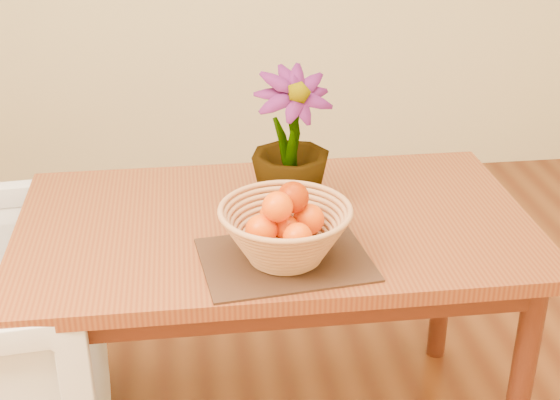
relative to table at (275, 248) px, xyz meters
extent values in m
cube|color=brown|center=(0.00, 0.00, 0.07)|extent=(1.40, 0.80, 0.04)
cube|color=#441C10|center=(0.00, 0.00, 0.01)|extent=(1.28, 0.68, 0.08)
cylinder|color=#441C10|center=(0.62, -0.32, -0.31)|extent=(0.06, 0.06, 0.71)
cylinder|color=#441C10|center=(-0.62, 0.32, -0.31)|extent=(0.06, 0.06, 0.71)
cylinder|color=#441C10|center=(0.62, 0.32, -0.31)|extent=(0.06, 0.06, 0.71)
cube|color=#392314|center=(0.00, -0.22, 0.09)|extent=(0.44, 0.35, 0.01)
cylinder|color=tan|center=(0.00, -0.22, 0.10)|extent=(0.17, 0.17, 0.01)
sphere|color=#EF4503|center=(0.00, -0.22, 0.18)|extent=(0.06, 0.06, 0.06)
sphere|color=#EF4503|center=(0.06, -0.20, 0.19)|extent=(0.08, 0.08, 0.08)
sphere|color=#EF4503|center=(-0.02, -0.16, 0.19)|extent=(0.07, 0.07, 0.07)
sphere|color=#EF4503|center=(-0.06, -0.24, 0.19)|extent=(0.08, 0.08, 0.08)
sphere|color=#EF4503|center=(0.02, -0.28, 0.19)|extent=(0.07, 0.07, 0.07)
sphere|color=#EF4503|center=(0.02, -0.20, 0.25)|extent=(0.08, 0.08, 0.08)
sphere|color=#EF4503|center=(-0.02, -0.24, 0.25)|extent=(0.07, 0.07, 0.07)
sphere|color=#EF4503|center=(0.02, -0.20, 0.25)|extent=(0.08, 0.08, 0.08)
imported|color=#1B4D16|center=(0.05, 0.08, 0.28)|extent=(0.26, 0.26, 0.39)
camera|label=1|loc=(-0.23, -1.87, 1.08)|focal=50.00mm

